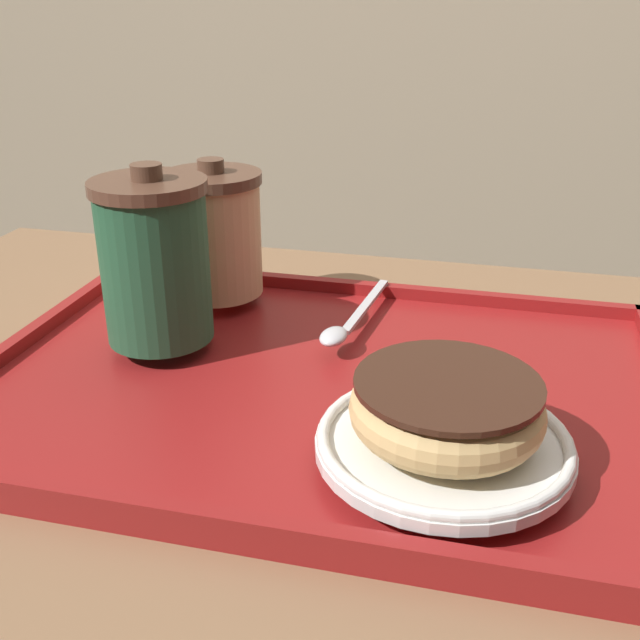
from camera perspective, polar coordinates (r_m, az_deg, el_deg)
cafe_table at (r=0.68m, az=-0.11°, el=-16.93°), size 1.00×0.69×0.70m
serving_tray at (r=0.60m, az=0.00°, el=-4.99°), size 0.54×0.38×0.02m
coffee_cup_front at (r=0.63m, az=-12.47°, el=4.47°), size 0.09×0.09×0.15m
coffee_cup_rear at (r=0.72m, az=-8.03°, el=6.61°), size 0.09×0.09×0.13m
plate_with_chocolate_donut at (r=0.49m, az=9.40°, el=-9.18°), size 0.17×0.17×0.01m
donut_chocolate_glazed at (r=0.48m, az=9.61°, el=-6.55°), size 0.12×0.12×0.04m
spoon at (r=0.65m, az=2.13°, el=-0.46°), size 0.03×0.16×0.01m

